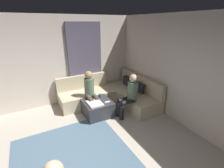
{
  "coord_description": "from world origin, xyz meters",
  "views": [
    {
      "loc": [
        2.07,
        -0.38,
        2.48
      ],
      "look_at": [
        -1.63,
        1.63,
        0.85
      ],
      "focal_mm": 25.69,
      "sensor_mm": 36.0,
      "label": 1
    }
  ],
  "objects_px": {
    "game_remote": "(107,102)",
    "person_on_couch_side": "(91,90)",
    "ottoman": "(98,108)",
    "person_on_couch_back": "(130,94)",
    "coffee_mug": "(100,96)",
    "sectional_couch": "(112,95)"
  },
  "relations": [
    {
      "from": "ottoman",
      "to": "person_on_couch_side",
      "type": "xyz_separation_m",
      "value": [
        -0.31,
        -0.07,
        0.45
      ]
    },
    {
      "from": "coffee_mug",
      "to": "game_remote",
      "type": "relative_size",
      "value": 0.63
    },
    {
      "from": "ottoman",
      "to": "game_remote",
      "type": "height_order",
      "value": "game_remote"
    },
    {
      "from": "ottoman",
      "to": "person_on_couch_side",
      "type": "relative_size",
      "value": 0.63
    },
    {
      "from": "game_remote",
      "to": "person_on_couch_side",
      "type": "height_order",
      "value": "person_on_couch_side"
    },
    {
      "from": "ottoman",
      "to": "game_remote",
      "type": "distance_m",
      "value": 0.36
    },
    {
      "from": "sectional_couch",
      "to": "game_remote",
      "type": "bearing_deg",
      "value": -37.88
    },
    {
      "from": "ottoman",
      "to": "game_remote",
      "type": "bearing_deg",
      "value": 50.71
    },
    {
      "from": "coffee_mug",
      "to": "game_remote",
      "type": "xyz_separation_m",
      "value": [
        0.4,
        0.04,
        -0.04
      ]
    },
    {
      "from": "ottoman",
      "to": "person_on_couch_back",
      "type": "relative_size",
      "value": 0.63
    },
    {
      "from": "person_on_couch_back",
      "to": "person_on_couch_side",
      "type": "xyz_separation_m",
      "value": [
        -0.75,
        -0.84,
        0.0
      ]
    },
    {
      "from": "game_remote",
      "to": "coffee_mug",
      "type": "bearing_deg",
      "value": -174.29
    },
    {
      "from": "game_remote",
      "to": "person_on_couch_back",
      "type": "distance_m",
      "value": 0.65
    },
    {
      "from": "ottoman",
      "to": "game_remote",
      "type": "relative_size",
      "value": 5.07
    },
    {
      "from": "game_remote",
      "to": "person_on_couch_side",
      "type": "bearing_deg",
      "value": -149.65
    },
    {
      "from": "ottoman",
      "to": "coffee_mug",
      "type": "relative_size",
      "value": 8.0
    },
    {
      "from": "ottoman",
      "to": "person_on_couch_back",
      "type": "xyz_separation_m",
      "value": [
        0.44,
        0.77,
        0.45
      ]
    },
    {
      "from": "coffee_mug",
      "to": "person_on_couch_back",
      "type": "xyz_separation_m",
      "value": [
        0.66,
        0.59,
        0.19
      ]
    },
    {
      "from": "ottoman",
      "to": "coffee_mug",
      "type": "distance_m",
      "value": 0.38
    },
    {
      "from": "person_on_couch_back",
      "to": "ottoman",
      "type": "bearing_deg",
      "value": 60.38
    },
    {
      "from": "sectional_couch",
      "to": "coffee_mug",
      "type": "bearing_deg",
      "value": -65.95
    },
    {
      "from": "sectional_couch",
      "to": "coffee_mug",
      "type": "height_order",
      "value": "sectional_couch"
    }
  ]
}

